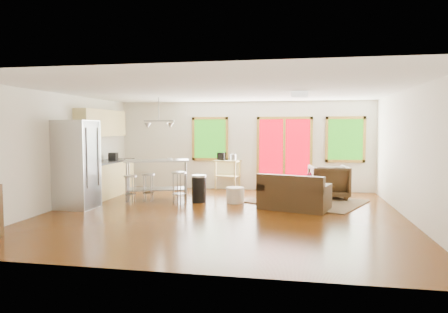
% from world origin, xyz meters
% --- Properties ---
extents(floor, '(7.50, 7.00, 0.02)m').
position_xyz_m(floor, '(0.00, 0.00, -0.01)').
color(floor, '#3B1C05').
rests_on(floor, ground).
extents(ceiling, '(7.50, 7.00, 0.02)m').
position_xyz_m(ceiling, '(0.00, 0.00, 2.61)').
color(ceiling, white).
rests_on(ceiling, ground).
extents(back_wall, '(7.50, 0.02, 2.60)m').
position_xyz_m(back_wall, '(0.00, 3.51, 1.30)').
color(back_wall, white).
rests_on(back_wall, ground).
extents(left_wall, '(0.02, 7.00, 2.60)m').
position_xyz_m(left_wall, '(-3.76, 0.00, 1.30)').
color(left_wall, white).
rests_on(left_wall, ground).
extents(right_wall, '(0.02, 7.00, 2.60)m').
position_xyz_m(right_wall, '(3.76, 0.00, 1.30)').
color(right_wall, white).
rests_on(right_wall, ground).
extents(front_wall, '(7.50, 0.02, 2.60)m').
position_xyz_m(front_wall, '(0.00, -3.51, 1.30)').
color(front_wall, white).
rests_on(front_wall, ground).
extents(window_left, '(1.10, 0.05, 1.30)m').
position_xyz_m(window_left, '(-1.00, 3.46, 1.50)').
color(window_left, '#1A590D').
rests_on(window_left, back_wall).
extents(french_doors, '(1.60, 0.05, 2.10)m').
position_xyz_m(french_doors, '(1.20, 3.46, 1.10)').
color(french_doors, '#B7000E').
rests_on(french_doors, back_wall).
extents(window_right, '(1.10, 0.05, 1.30)m').
position_xyz_m(window_right, '(2.90, 3.46, 1.50)').
color(window_right, '#1A590D').
rests_on(window_right, back_wall).
extents(rug, '(3.10, 2.82, 0.03)m').
position_xyz_m(rug, '(1.81, 1.74, 0.01)').
color(rug, '#445939').
rests_on(rug, floor).
extents(loveseat, '(1.68, 1.25, 0.80)m').
position_xyz_m(loveseat, '(1.50, 0.78, 0.32)').
color(loveseat, '#2F2111').
rests_on(loveseat, floor).
extents(coffee_table, '(1.11, 0.88, 0.39)m').
position_xyz_m(coffee_table, '(1.93, 2.01, 0.33)').
color(coffee_table, '#3B260E').
rests_on(coffee_table, floor).
extents(armchair, '(1.03, 0.98, 0.95)m').
position_xyz_m(armchair, '(2.37, 2.35, 0.48)').
color(armchair, '#2F2111').
rests_on(armchair, floor).
extents(ottoman, '(0.81, 0.81, 0.45)m').
position_xyz_m(ottoman, '(1.31, 2.16, 0.22)').
color(ottoman, '#2F2111').
rests_on(ottoman, floor).
extents(pouf, '(0.57, 0.57, 0.38)m').
position_xyz_m(pouf, '(0.09, 1.33, 0.19)').
color(pouf, silver).
rests_on(pouf, floor).
extents(vase, '(0.23, 0.24, 0.30)m').
position_xyz_m(vase, '(1.88, 2.05, 0.51)').
color(vase, silver).
rests_on(vase, coffee_table).
extents(book, '(0.24, 0.10, 0.32)m').
position_xyz_m(book, '(1.98, 1.58, 0.56)').
color(book, maroon).
rests_on(book, coffee_table).
extents(cabinets, '(0.64, 2.24, 2.30)m').
position_xyz_m(cabinets, '(-3.49, 1.70, 0.93)').
color(cabinets, '#D2BB6D').
rests_on(cabinets, floor).
extents(refrigerator, '(0.83, 0.79, 1.99)m').
position_xyz_m(refrigerator, '(-3.34, 0.05, 1.00)').
color(refrigerator, '#B7BABC').
rests_on(refrigerator, floor).
extents(island, '(1.72, 1.11, 1.02)m').
position_xyz_m(island, '(-1.94, 1.43, 0.70)').
color(island, '#B7BABC').
rests_on(island, floor).
extents(cup, '(0.14, 0.12, 0.14)m').
position_xyz_m(cup, '(-1.64, 1.53, 1.02)').
color(cup, white).
rests_on(cup, island).
extents(bar_stool_a, '(0.33, 0.33, 0.66)m').
position_xyz_m(bar_stool_a, '(-2.45, 0.92, 0.49)').
color(bar_stool_a, '#B7BABC').
rests_on(bar_stool_a, floor).
extents(bar_stool_b, '(0.37, 0.37, 0.69)m').
position_xyz_m(bar_stool_b, '(-2.07, 1.15, 0.51)').
color(bar_stool_b, '#B7BABC').
rests_on(bar_stool_b, floor).
extents(bar_stool_c, '(0.44, 0.44, 0.77)m').
position_xyz_m(bar_stool_c, '(-1.23, 0.98, 0.57)').
color(bar_stool_c, '#B7BABC').
rests_on(bar_stool_c, floor).
extents(trash_can, '(0.48, 0.48, 0.67)m').
position_xyz_m(trash_can, '(-0.79, 1.23, 0.34)').
color(trash_can, black).
rests_on(trash_can, floor).
extents(kitchen_cart, '(0.81, 0.63, 1.10)m').
position_xyz_m(kitchen_cart, '(-0.47, 3.36, 0.75)').
color(kitchen_cart, '#D2BB6D').
rests_on(kitchen_cart, floor).
extents(ceiling_flush, '(0.35, 0.35, 0.12)m').
position_xyz_m(ceiling_flush, '(1.60, 0.60, 2.53)').
color(ceiling_flush, white).
rests_on(ceiling_flush, ceiling).
extents(pendant_light, '(0.80, 0.18, 0.79)m').
position_xyz_m(pendant_light, '(-1.90, 1.50, 1.90)').
color(pendant_light, gray).
rests_on(pendant_light, ceiling).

